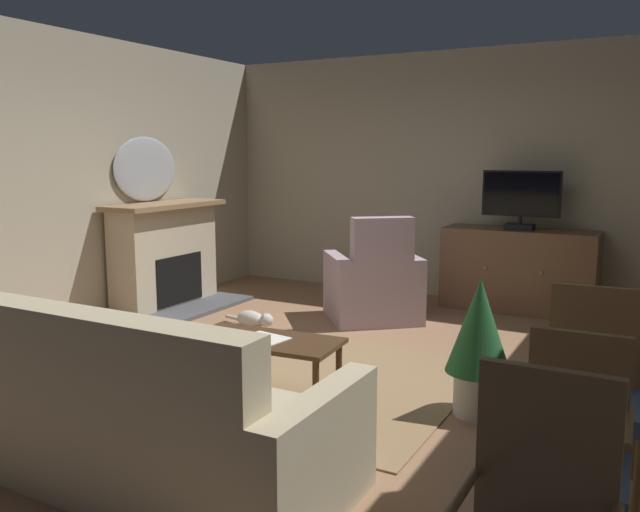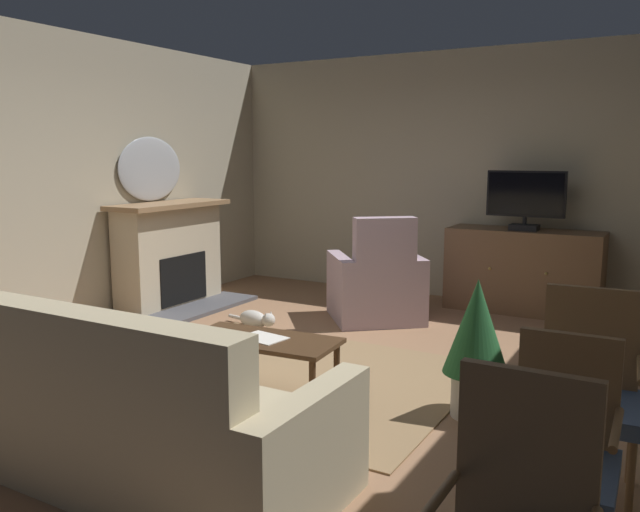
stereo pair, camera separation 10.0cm
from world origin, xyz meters
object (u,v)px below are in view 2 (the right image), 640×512
Objects in this scene: tv_remote at (235,336)px; side_chair_beside_plant at (559,452)px; potted_plant_on_hearth_side at (476,340)px; cat at (256,319)px; television at (526,199)px; folded_newspaper at (263,338)px; tv_cabinet at (523,273)px; side_chair_nearest_door at (587,387)px; coffee_table at (263,345)px; fireplace at (171,257)px; sofa_floral at (135,421)px; armchair_by_fireplace at (377,287)px; wall_mirror_oval at (150,169)px.

side_chair_beside_plant is at bearing -10.63° from tv_remote.
potted_plant_on_hearth_side is 2.67m from cat.
television is 3.56m from folded_newspaper.
side_chair_nearest_door is (1.09, -3.57, 0.11)m from tv_cabinet.
coffee_table is 1.81m from cat.
fireplace reaches higher than side_chair_beside_plant.
sofa_floral is 3.55m from armchair_by_fireplace.
side_chair_beside_plant is 1.51× the size of cat.
tv_remote reaches higher than coffee_table.
fireplace is 0.69× the size of sofa_floral.
tv_cabinet is 3.65m from tv_remote.
armchair_by_fireplace is (-0.28, 3.54, 0.03)m from sofa_floral.
folded_newspaper is (-0.97, -3.33, -0.77)m from television.
armchair_by_fireplace is 3.98m from side_chair_beside_plant.
fireplace is 0.98m from wall_mirror_oval.
fireplace reaches higher than tv_remote.
armchair_by_fireplace is (2.45, 0.56, -1.15)m from wall_mirror_oval.
fireplace is 1.55× the size of side_chair_beside_plant.
television is at bearing 97.15° from potted_plant_on_hearth_side.
armchair_by_fireplace is at bearing -138.93° from television.
potted_plant_on_hearth_side is at bearing -19.40° from fireplace.
television is 1.26× the size of cat.
side_chair_nearest_door is 1.12× the size of potted_plant_on_hearth_side.
side_chair_nearest_door reaches higher than sofa_floral.
folded_newspaper is 2.28m from side_chair_beside_plant.
fireplace reaches higher than folded_newspaper.
armchair_by_fireplace is at bearing 44.49° from cat.
fireplace is 1.86× the size of television.
coffee_table is at bearing -33.02° from wall_mirror_oval.
potted_plant_on_hearth_side reaches higher than tv_remote.
tv_cabinet is 1.57× the size of side_chair_nearest_door.
potted_plant_on_hearth_side is at bearing 16.84° from coffee_table.
side_chair_beside_plant is at bearing -89.79° from side_chair_nearest_door.
television is (3.39, 1.59, 0.66)m from fireplace.
folded_newspaper is at bearing -52.88° from cat.
wall_mirror_oval is at bearing -180.00° from fireplace.
fireplace is 1.65× the size of potted_plant_on_hearth_side.
television is at bearing 73.58° from coffee_table.
television is 3.01m from cat.
television reaches higher than folded_newspaper.
folded_newspaper reaches higher than cat.
sofa_floral reaches higher than cat.
fireplace is 1.58× the size of wall_mirror_oval.
television is at bearing 107.26° from side_chair_nearest_door.
cat is (-1.15, 2.68, -0.22)m from sofa_floral.
side_chair_beside_plant reaches higher than tv_cabinet.
coffee_table is at bearing 121.89° from folded_newspaper.
tv_cabinet reaches higher than folded_newspaper.
wall_mirror_oval reaches higher than side_chair_nearest_door.
side_chair_nearest_door is (2.00, 1.05, 0.21)m from sofa_floral.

